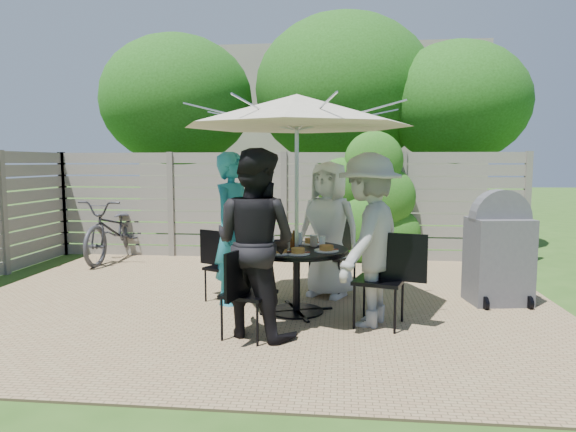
# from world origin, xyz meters

# --- Properties ---
(backyard_envelope) EXTENTS (60.00, 60.00, 5.00)m
(backyard_envelope) POSITION_xyz_m (0.09, 10.29, 2.61)
(backyard_envelope) COLOR #2E551A
(backyard_envelope) RESTS_ON ground
(patio_table) EXTENTS (1.47, 1.47, 0.73)m
(patio_table) POSITION_xyz_m (0.50, -0.19, 0.51)
(patio_table) COLOR black
(patio_table) RESTS_ON ground
(umbrella) EXTENTS (3.24, 3.24, 2.39)m
(umbrella) POSITION_xyz_m (0.50, -0.19, 2.22)
(umbrella) COLOR silver
(umbrella) RESTS_ON ground
(chair_back) EXTENTS (0.65, 0.76, 1.00)m
(chair_back) POSITION_xyz_m (0.89, 0.69, 0.30)
(chair_back) COLOR black
(chair_back) RESTS_ON ground
(person_back) EXTENTS (0.97, 0.82, 1.68)m
(person_back) POSITION_xyz_m (0.83, 0.57, 0.84)
(person_back) COLOR silver
(person_back) RESTS_ON ground
(chair_left) EXTENTS (0.65, 0.55, 0.85)m
(chair_left) POSITION_xyz_m (-0.38, 0.19, 0.26)
(chair_left) COLOR black
(chair_left) RESTS_ON ground
(person_left) EXTENTS (0.65, 0.77, 1.79)m
(person_left) POSITION_xyz_m (-0.26, 0.14, 0.90)
(person_left) COLOR teal
(person_left) RESTS_ON ground
(chair_front) EXTENTS (0.53, 0.68, 0.89)m
(chair_front) POSITION_xyz_m (0.12, -1.08, 0.27)
(chair_front) COLOR black
(chair_front) RESTS_ON ground
(person_front) EXTENTS (1.08, 0.97, 1.80)m
(person_front) POSITION_xyz_m (0.17, -0.96, 0.90)
(person_front) COLOR black
(person_front) RESTS_ON ground
(chair_right) EXTENTS (0.75, 0.58, 0.97)m
(chair_right) POSITION_xyz_m (1.39, -0.57, 0.29)
(chair_right) COLOR black
(chair_right) RESTS_ON ground
(person_right) EXTENTS (1.06, 1.31, 1.77)m
(person_right) POSITION_xyz_m (1.26, -0.52, 0.88)
(person_right) COLOR #979793
(person_right) RESTS_ON ground
(plate_back) EXTENTS (0.26, 0.26, 0.06)m
(plate_back) POSITION_xyz_m (0.64, 0.14, 0.76)
(plate_back) COLOR white
(plate_back) RESTS_ON patio_table
(plate_left) EXTENTS (0.26, 0.26, 0.06)m
(plate_left) POSITION_xyz_m (0.17, -0.05, 0.76)
(plate_left) COLOR white
(plate_left) RESTS_ON patio_table
(plate_front) EXTENTS (0.26, 0.26, 0.06)m
(plate_front) POSITION_xyz_m (0.36, -0.52, 0.76)
(plate_front) COLOR white
(plate_front) RESTS_ON patio_table
(plate_right) EXTENTS (0.26, 0.26, 0.06)m
(plate_right) POSITION_xyz_m (0.83, -0.34, 0.76)
(plate_right) COLOR white
(plate_right) RESTS_ON patio_table
(plate_extra) EXTENTS (0.24, 0.24, 0.06)m
(plate_extra) POSITION_xyz_m (0.55, -0.54, 0.76)
(plate_extra) COLOR white
(plate_extra) RESTS_ON patio_table
(glass_back) EXTENTS (0.07, 0.07, 0.14)m
(glass_back) POSITION_xyz_m (0.51, 0.09, 0.80)
(glass_back) COLOR silver
(glass_back) RESTS_ON patio_table
(glass_left) EXTENTS (0.07, 0.07, 0.14)m
(glass_left) POSITION_xyz_m (0.22, -0.19, 0.80)
(glass_left) COLOR silver
(glass_left) RESTS_ON patio_table
(glass_right) EXTENTS (0.07, 0.07, 0.14)m
(glass_right) POSITION_xyz_m (0.78, -0.20, 0.80)
(glass_right) COLOR silver
(glass_right) RESTS_ON patio_table
(syrup_jug) EXTENTS (0.09, 0.09, 0.16)m
(syrup_jug) POSITION_xyz_m (0.47, -0.12, 0.81)
(syrup_jug) COLOR #59280C
(syrup_jug) RESTS_ON patio_table
(coffee_cup) EXTENTS (0.08, 0.08, 0.12)m
(coffee_cup) POSITION_xyz_m (0.68, -0.03, 0.79)
(coffee_cup) COLOR #C6B293
(coffee_cup) RESTS_ON patio_table
(bicycle) EXTENTS (0.76, 2.03, 1.06)m
(bicycle) POSITION_xyz_m (-2.85, 2.60, 0.53)
(bicycle) COLOR #333338
(bicycle) RESTS_ON ground
(bbq_grill) EXTENTS (0.74, 0.61, 1.36)m
(bbq_grill) POSITION_xyz_m (2.82, 0.43, 0.62)
(bbq_grill) COLOR #525256
(bbq_grill) RESTS_ON ground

